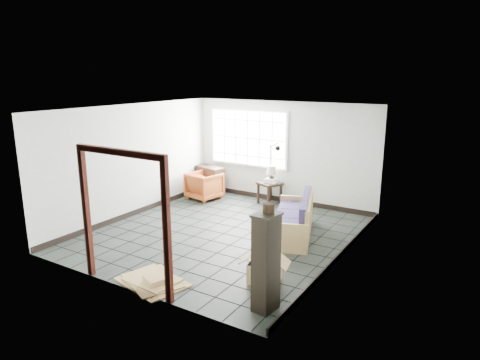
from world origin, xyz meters
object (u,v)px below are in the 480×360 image
Objects in this scene: armchair at (204,184)px; tall_shelf at (266,262)px; futon_sofa at (296,221)px; side_table at (270,186)px.

tall_shelf reaches higher than armchair.
futon_sofa reaches higher than armchair.
futon_sofa is 2.28m from side_table.
armchair reaches higher than side_table.
tall_shelf is (4.01, -4.03, 0.33)m from armchair.
side_table is 5.12m from tall_shelf.
futon_sofa is 2.58× the size of armchair.
tall_shelf is (0.83, -2.85, 0.42)m from futon_sofa.
side_table is at bearing 123.31° from tall_shelf.
tall_shelf is (2.33, -4.55, 0.26)m from side_table.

